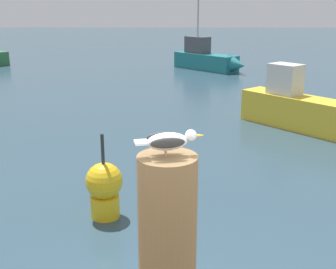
% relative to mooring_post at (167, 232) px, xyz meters
% --- Properties ---
extents(mooring_post, '(0.34, 0.34, 0.94)m').
position_rel_mooring_post_xyz_m(mooring_post, '(0.00, 0.00, 0.00)').
color(mooring_post, brown).
rests_on(mooring_post, harbor_quay).
extents(seagull, '(0.39, 0.18, 0.14)m').
position_rel_mooring_post_xyz_m(seagull, '(0.01, 0.00, 0.56)').
color(seagull, tan).
rests_on(seagull, mooring_post).
extents(boat_teal, '(3.55, 3.69, 3.96)m').
position_rel_mooring_post_xyz_m(boat_teal, '(1.77, 19.25, -1.32)').
color(boat_teal, '#1E7075').
rests_on(boat_teal, ground_plane).
extents(boat_yellow, '(2.96, 3.24, 1.64)m').
position_rel_mooring_post_xyz_m(boat_yellow, '(3.36, 8.72, -1.32)').
color(boat_yellow, yellow).
rests_on(boat_yellow, ground_plane).
extents(channel_buoy, '(0.56, 0.56, 1.33)m').
position_rel_mooring_post_xyz_m(channel_buoy, '(-1.01, 3.76, -1.38)').
color(channel_buoy, yellow).
rests_on(channel_buoy, ground_plane).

